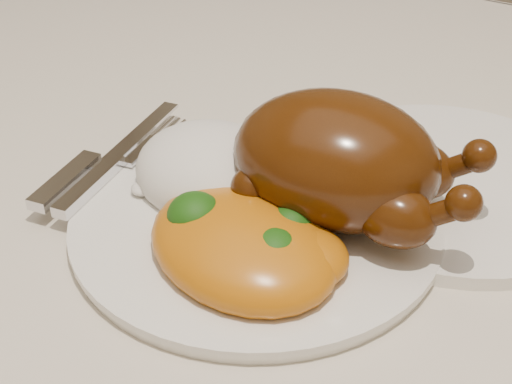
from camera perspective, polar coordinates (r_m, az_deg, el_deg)
The scene contains 8 objects.
dining_table at distance 0.67m, azimuth -3.01°, elevation -4.80°, with size 1.60×0.90×0.76m.
tablecloth at distance 0.62m, azimuth -3.21°, elevation 0.40°, with size 1.73×1.03×0.18m.
dinner_plate at distance 0.52m, azimuth 0.00°, elevation -2.31°, with size 0.27×0.27×0.01m, color white.
side_plate at distance 0.59m, azimuth 15.11°, elevation 0.78°, with size 0.24×0.24×0.01m, color white.
roast_chicken at distance 0.50m, azimuth 6.81°, elevation 2.46°, with size 0.19×0.13×0.09m.
rice_mound at distance 0.55m, azimuth -3.62°, elevation 1.72°, with size 0.14×0.13×0.06m.
mac_and_cheese at distance 0.48m, azimuth -0.77°, elevation -4.11°, with size 0.17×0.15×0.05m.
cutlery at distance 0.58m, azimuth -12.32°, elevation 1.96°, with size 0.05×0.19×0.01m.
Camera 1 is at (0.30, -0.42, 1.09)m, focal length 50.00 mm.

